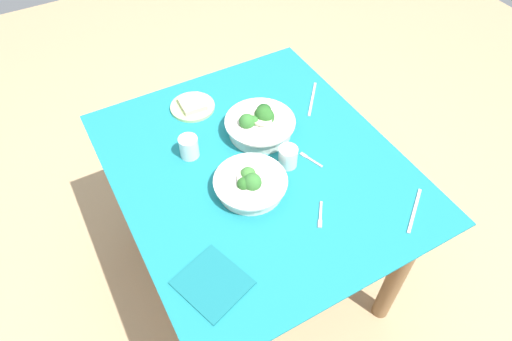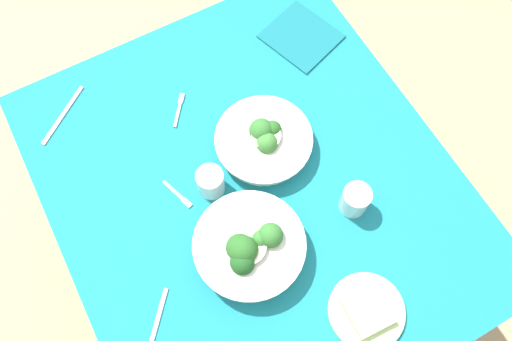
% 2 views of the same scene
% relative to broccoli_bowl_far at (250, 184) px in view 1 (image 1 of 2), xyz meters
% --- Properties ---
extents(ground_plane, '(6.00, 6.00, 0.00)m').
position_rel_broccoli_bowl_far_xyz_m(ground_plane, '(0.09, -0.08, -0.77)').
color(ground_plane, tan).
extents(dining_table, '(1.11, 0.96, 0.74)m').
position_rel_broccoli_bowl_far_xyz_m(dining_table, '(0.09, -0.08, -0.16)').
color(dining_table, '#197A84').
rests_on(dining_table, ground_plane).
extents(broccoli_bowl_far, '(0.25, 0.25, 0.09)m').
position_rel_broccoli_bowl_far_xyz_m(broccoli_bowl_far, '(0.00, 0.00, 0.00)').
color(broccoli_bowl_far, silver).
rests_on(broccoli_bowl_far, dining_table).
extents(broccoli_bowl_near, '(0.26, 0.26, 0.11)m').
position_rel_broccoli_bowl_far_xyz_m(broccoli_bowl_near, '(0.22, -0.16, 0.01)').
color(broccoli_bowl_near, silver).
rests_on(broccoli_bowl_near, dining_table).
extents(bread_side_plate, '(0.17, 0.17, 0.03)m').
position_rel_broccoli_bowl_far_xyz_m(bread_side_plate, '(0.47, 0.00, -0.02)').
color(bread_side_plate, '#B7D684').
rests_on(bread_side_plate, dining_table).
extents(water_glass_center, '(0.07, 0.07, 0.08)m').
position_rel_broccoli_bowl_far_xyz_m(water_glass_center, '(0.04, -0.17, 0.01)').
color(water_glass_center, silver).
rests_on(water_glass_center, dining_table).
extents(water_glass_side, '(0.07, 0.07, 0.08)m').
position_rel_broccoli_bowl_far_xyz_m(water_glass_side, '(0.24, 0.11, 0.01)').
color(water_glass_side, silver).
rests_on(water_glass_side, dining_table).
extents(fork_by_far_bowl, '(0.09, 0.04, 0.00)m').
position_rel_broccoli_bowl_far_xyz_m(fork_by_far_bowl, '(0.02, -0.25, -0.03)').
color(fork_by_far_bowl, '#B7B7BC').
rests_on(fork_by_far_bowl, dining_table).
extents(fork_by_near_bowl, '(0.09, 0.07, 0.00)m').
position_rel_broccoli_bowl_far_xyz_m(fork_by_near_bowl, '(-0.20, -0.14, -0.03)').
color(fork_by_near_bowl, '#B7B7BC').
rests_on(fork_by_near_bowl, dining_table).
extents(table_knife_left, '(0.12, 0.16, 0.00)m').
position_rel_broccoli_bowl_far_xyz_m(table_knife_left, '(-0.33, -0.42, -0.03)').
color(table_knife_left, '#B7B7BC').
rests_on(table_knife_left, dining_table).
extents(table_knife_right, '(0.16, 0.14, 0.00)m').
position_rel_broccoli_bowl_far_xyz_m(table_knife_right, '(0.29, -0.44, -0.03)').
color(table_knife_right, '#B7B7BC').
rests_on(table_knife_right, dining_table).
extents(napkin_folded_upper, '(0.23, 0.22, 0.01)m').
position_rel_broccoli_bowl_far_xyz_m(napkin_folded_upper, '(-0.25, 0.26, -0.03)').
color(napkin_folded_upper, '#156870').
rests_on(napkin_folded_upper, dining_table).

